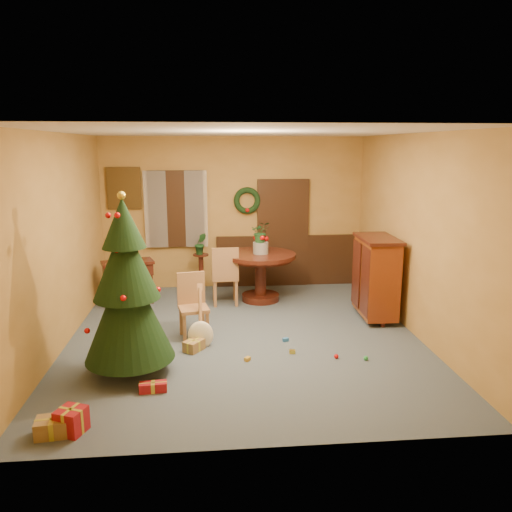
{
  "coord_description": "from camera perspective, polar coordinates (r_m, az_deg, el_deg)",
  "views": [
    {
      "loc": [
        -0.46,
        -6.83,
        2.71
      ],
      "look_at": [
        0.21,
        0.4,
        1.11
      ],
      "focal_mm": 35.0,
      "sensor_mm": 36.0,
      "label": 1
    }
  ],
  "objects": [
    {
      "name": "toy_b",
      "position": [
        6.74,
        12.45,
        -11.33
      ],
      "size": [
        0.06,
        0.06,
        0.06
      ],
      "primitive_type": "sphere",
      "color": "green",
      "rests_on": "floor"
    },
    {
      "name": "sideboard",
      "position": [
        8.15,
        13.56,
        -2.15
      ],
      "size": [
        0.58,
        1.05,
        1.33
      ],
      "color": "#5F190A",
      "rests_on": "floor"
    },
    {
      "name": "gift_b",
      "position": [
        5.37,
        -20.34,
        -17.24
      ],
      "size": [
        0.32,
        0.32,
        0.25
      ],
      "color": "maroon",
      "rests_on": "floor"
    },
    {
      "name": "toy_e",
      "position": [
        6.81,
        4.17,
        -10.85
      ],
      "size": [
        0.08,
        0.06,
        0.05
      ],
      "primitive_type": "cube",
      "rotation": [
        0.0,
        0.0,
        -0.1
      ],
      "color": "gold",
      "rests_on": "floor"
    },
    {
      "name": "urn",
      "position": [
        8.79,
        0.53,
        0.93
      ],
      "size": [
        0.27,
        0.27,
        0.2
      ],
      "primitive_type": "cylinder",
      "color": "slate",
      "rests_on": "dining_table"
    },
    {
      "name": "centerpiece_plant",
      "position": [
        8.74,
        0.53,
        2.76
      ],
      "size": [
        0.33,
        0.29,
        0.37
      ],
      "primitive_type": "imported",
      "color": "#1E4C23",
      "rests_on": "urn"
    },
    {
      "name": "stand_plant",
      "position": [
        9.3,
        -6.36,
        1.42
      ],
      "size": [
        0.25,
        0.22,
        0.4
      ],
      "primitive_type": "imported",
      "rotation": [
        0.0,
        0.0,
        0.19
      ],
      "color": "#19471E",
      "rests_on": "plant_stand"
    },
    {
      "name": "dining_table",
      "position": [
        8.87,
        0.53,
        -1.34
      ],
      "size": [
        1.25,
        1.25,
        0.86
      ],
      "color": "black",
      "rests_on": "floor"
    },
    {
      "name": "toy_c",
      "position": [
        6.58,
        -0.98,
        -11.69
      ],
      "size": [
        0.09,
        0.09,
        0.05
      ],
      "primitive_type": "cube",
      "rotation": [
        0.0,
        0.0,
        0.84
      ],
      "color": "gold",
      "rests_on": "floor"
    },
    {
      "name": "gift_d",
      "position": [
        5.94,
        -11.68,
        -14.45
      ],
      "size": [
        0.31,
        0.15,
        0.11
      ],
      "color": "maroon",
      "rests_on": "floor"
    },
    {
      "name": "gift_a",
      "position": [
        5.41,
        -22.17,
        -17.63
      ],
      "size": [
        0.34,
        0.27,
        0.17
      ],
      "color": "brown",
      "rests_on": "floor"
    },
    {
      "name": "toy_d",
      "position": [
        6.73,
        9.16,
        -11.25
      ],
      "size": [
        0.06,
        0.06,
        0.06
      ],
      "primitive_type": "sphere",
      "color": "red",
      "rests_on": "floor"
    },
    {
      "name": "writing_desk",
      "position": [
        8.97,
        -14.42,
        -1.74
      ],
      "size": [
        0.96,
        0.67,
        0.77
      ],
      "color": "black",
      "rests_on": "floor"
    },
    {
      "name": "room_envelope",
      "position": [
        9.69,
        -1.29,
        2.93
      ],
      "size": [
        5.5,
        5.5,
        5.5
      ],
      "color": "#343C4C",
      "rests_on": "ground"
    },
    {
      "name": "chair_far",
      "position": [
        8.62,
        -3.54,
        -2.06
      ],
      "size": [
        0.46,
        0.46,
        1.04
      ],
      "color": "olive",
      "rests_on": "floor"
    },
    {
      "name": "toy_a",
      "position": [
        7.2,
        3.4,
        -9.52
      ],
      "size": [
        0.09,
        0.07,
        0.05
      ],
      "primitive_type": "cube",
      "rotation": [
        0.0,
        0.0,
        0.35
      ],
      "color": "#2A6BB7",
      "rests_on": "floor"
    },
    {
      "name": "plant_stand",
      "position": [
        9.41,
        -6.29,
        -1.47
      ],
      "size": [
        0.29,
        0.29,
        0.75
      ],
      "color": "black",
      "rests_on": "floor"
    },
    {
      "name": "chair_near",
      "position": [
        7.3,
        -7.26,
        -5.32
      ],
      "size": [
        0.48,
        0.48,
        0.93
      ],
      "color": "olive",
      "rests_on": "floor"
    },
    {
      "name": "guitar",
      "position": [
        6.93,
        -6.39,
        -7.06
      ],
      "size": [
        0.45,
        0.59,
        0.81
      ],
      "primitive_type": null,
      "rotation": [
        -0.49,
        0.0,
        -0.19
      ],
      "color": "#F4EDCC",
      "rests_on": "floor"
    },
    {
      "name": "christmas_tree",
      "position": [
        6.1,
        -14.54,
        -3.78
      ],
      "size": [
        1.07,
        1.07,
        2.22
      ],
      "color": "#382111",
      "rests_on": "floor"
    },
    {
      "name": "gift_c",
      "position": [
        6.92,
        -7.1,
        -10.11
      ],
      "size": [
        0.31,
        0.33,
        0.15
      ],
      "color": "brown",
      "rests_on": "floor"
    }
  ]
}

